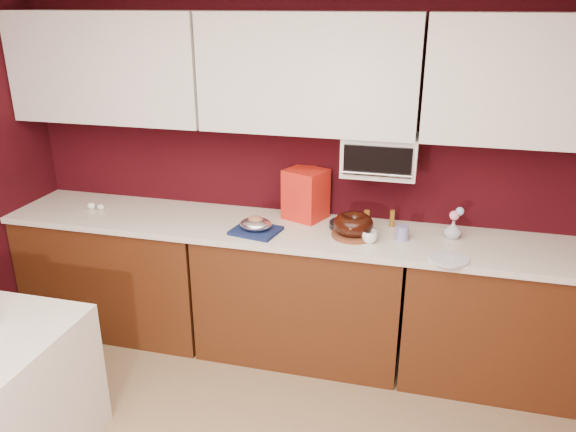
{
  "coord_description": "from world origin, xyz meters",
  "views": [
    {
      "loc": [
        0.74,
        -1.27,
        2.26
      ],
      "look_at": [
        -0.07,
        1.84,
        1.02
      ],
      "focal_mm": 35.0,
      "sensor_mm": 36.0,
      "label": 1
    }
  ],
  "objects_px": {
    "bundt_cake": "(353,224)",
    "foil_ham_nest": "(256,224)",
    "blue_jar": "(402,233)",
    "pandoro_box": "(306,194)",
    "coffee_mug": "(370,236)",
    "toaster_oven": "(380,155)",
    "flower_vase": "(453,228)"
  },
  "relations": [
    {
      "from": "toaster_oven",
      "to": "pandoro_box",
      "type": "bearing_deg",
      "value": 175.48
    },
    {
      "from": "toaster_oven",
      "to": "foil_ham_nest",
      "type": "height_order",
      "value": "toaster_oven"
    },
    {
      "from": "blue_jar",
      "to": "flower_vase",
      "type": "bearing_deg",
      "value": 19.26
    },
    {
      "from": "bundt_cake",
      "to": "blue_jar",
      "type": "distance_m",
      "value": 0.3
    },
    {
      "from": "foil_ham_nest",
      "to": "coffee_mug",
      "type": "relative_size",
      "value": 2.23
    },
    {
      "from": "foil_ham_nest",
      "to": "flower_vase",
      "type": "relative_size",
      "value": 1.59
    },
    {
      "from": "bundt_cake",
      "to": "blue_jar",
      "type": "xyz_separation_m",
      "value": [
        0.3,
        0.02,
        -0.03
      ]
    },
    {
      "from": "bundt_cake",
      "to": "pandoro_box",
      "type": "relative_size",
      "value": 0.73
    },
    {
      "from": "bundt_cake",
      "to": "coffee_mug",
      "type": "height_order",
      "value": "bundt_cake"
    },
    {
      "from": "bundt_cake",
      "to": "foil_ham_nest",
      "type": "relative_size",
      "value": 1.21
    },
    {
      "from": "bundt_cake",
      "to": "pandoro_box",
      "type": "distance_m",
      "value": 0.43
    },
    {
      "from": "pandoro_box",
      "to": "blue_jar",
      "type": "relative_size",
      "value": 3.69
    },
    {
      "from": "toaster_oven",
      "to": "bundt_cake",
      "type": "xyz_separation_m",
      "value": [
        -0.12,
        -0.2,
        -0.39
      ]
    },
    {
      "from": "toaster_oven",
      "to": "pandoro_box",
      "type": "distance_m",
      "value": 0.57
    },
    {
      "from": "pandoro_box",
      "to": "bundt_cake",
      "type": "bearing_deg",
      "value": -11.45
    },
    {
      "from": "flower_vase",
      "to": "coffee_mug",
      "type": "bearing_deg",
      "value": -158.11
    },
    {
      "from": "coffee_mug",
      "to": "blue_jar",
      "type": "bearing_deg",
      "value": 25.84
    },
    {
      "from": "toaster_oven",
      "to": "blue_jar",
      "type": "height_order",
      "value": "toaster_oven"
    },
    {
      "from": "blue_jar",
      "to": "flower_vase",
      "type": "distance_m",
      "value": 0.31
    },
    {
      "from": "foil_ham_nest",
      "to": "pandoro_box",
      "type": "height_order",
      "value": "pandoro_box"
    },
    {
      "from": "bundt_cake",
      "to": "foil_ham_nest",
      "type": "xyz_separation_m",
      "value": [
        -0.6,
        -0.09,
        -0.03
      ]
    },
    {
      "from": "pandoro_box",
      "to": "coffee_mug",
      "type": "distance_m",
      "value": 0.57
    },
    {
      "from": "pandoro_box",
      "to": "flower_vase",
      "type": "height_order",
      "value": "pandoro_box"
    },
    {
      "from": "foil_ham_nest",
      "to": "flower_vase",
      "type": "height_order",
      "value": "flower_vase"
    },
    {
      "from": "blue_jar",
      "to": "pandoro_box",
      "type": "bearing_deg",
      "value": 161.58
    },
    {
      "from": "coffee_mug",
      "to": "flower_vase",
      "type": "bearing_deg",
      "value": 21.89
    },
    {
      "from": "pandoro_box",
      "to": "blue_jar",
      "type": "xyz_separation_m",
      "value": [
        0.65,
        -0.22,
        -0.12
      ]
    },
    {
      "from": "pandoro_box",
      "to": "coffee_mug",
      "type": "height_order",
      "value": "pandoro_box"
    },
    {
      "from": "blue_jar",
      "to": "flower_vase",
      "type": "relative_size",
      "value": 0.71
    },
    {
      "from": "toaster_oven",
      "to": "pandoro_box",
      "type": "relative_size",
      "value": 1.35
    },
    {
      "from": "bundt_cake",
      "to": "coffee_mug",
      "type": "bearing_deg",
      "value": -33.42
    },
    {
      "from": "foil_ham_nest",
      "to": "coffee_mug",
      "type": "height_order",
      "value": "foil_ham_nest"
    }
  ]
}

